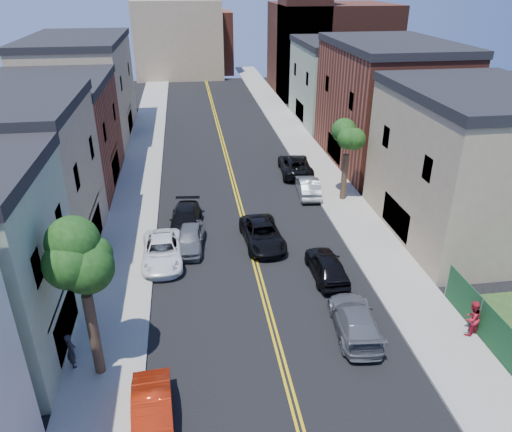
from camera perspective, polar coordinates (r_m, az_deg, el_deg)
name	(u,v)px	position (r m, az deg, el deg)	size (l,w,h in m)	color
sidewalk_left	(141,164)	(45.57, -13.34, 5.91)	(3.20, 100.00, 0.15)	gray
sidewalk_right	(311,156)	(46.78, 6.41, 7.00)	(3.20, 100.00, 0.15)	gray
curb_left	(160,163)	(45.44, -11.13, 6.07)	(0.30, 100.00, 0.15)	gray
curb_right	(292,157)	(46.38, 4.29, 6.92)	(0.30, 100.00, 0.15)	gray
bldg_left_tan_near	(8,187)	(31.55, -27.06, 3.01)	(9.00, 10.00, 9.00)	#998466
bldg_left_brick	(53,139)	(41.67, -22.71, 8.35)	(9.00, 12.00, 8.00)	brown
bldg_left_tan_far	(82,91)	(54.76, -19.69, 13.61)	(9.00, 16.00, 9.50)	#998466
bldg_right_tan	(469,168)	(33.75, 23.71, 5.12)	(9.00, 12.00, 9.00)	#998466
bldg_right_brick	(386,107)	(45.51, 14.99, 12.20)	(9.00, 14.00, 10.00)	brown
bldg_right_palegrn	(339,84)	(58.50, 9.67, 14.97)	(9.00, 12.00, 8.50)	gray
church	(325,41)	(72.97, 8.06, 19.68)	(16.20, 14.20, 22.60)	#4C2319
backdrop_left	(178,40)	(85.19, -9.07, 19.71)	(14.00, 8.00, 12.00)	#998466
backdrop_center	(202,43)	(89.35, -6.31, 19.52)	(10.00, 8.00, 10.00)	brown
tree_left_mid	(77,241)	(19.39, -20.22, -2.72)	(5.20, 5.20, 9.29)	#3B261D
tree_right_far	(349,127)	(35.96, 10.81, 10.24)	(4.40, 4.40, 8.03)	#3B261D
red_sedan	(153,415)	(20.05, -12.01, -21.88)	(1.49, 4.29, 1.41)	#B9240C
white_pickup	(162,251)	(29.60, -10.92, -4.10)	(2.33, 5.06, 1.41)	white
grey_car_left	(190,238)	(30.72, -7.75, -2.61)	(1.69, 4.21, 1.43)	#5B5E63
black_car_left	(185,220)	(33.06, -8.26, -0.44)	(2.00, 4.92, 1.43)	black
grey_car_right	(355,320)	(24.23, 11.51, -11.87)	(1.96, 4.82, 1.40)	slate
black_car_right	(327,266)	(27.94, 8.30, -5.77)	(1.75, 4.36, 1.49)	black
silver_car_right	(308,187)	(38.14, 6.11, 3.45)	(1.51, 4.34, 1.43)	#9FA2A6
dark_car_right_far	(295,165)	(42.35, 4.60, 5.98)	(2.55, 5.52, 1.54)	black
black_suv_lane	(262,234)	(30.94, 0.76, -2.15)	(2.33, 5.05, 1.40)	black
pedestrian_left	(71,350)	(23.14, -20.85, -14.50)	(0.61, 0.40, 1.68)	#242229
pedestrian_right	(472,318)	(25.38, 23.93, -10.89)	(0.89, 0.69, 1.83)	#B51B2D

